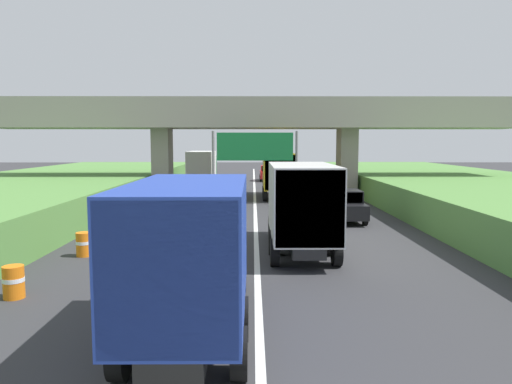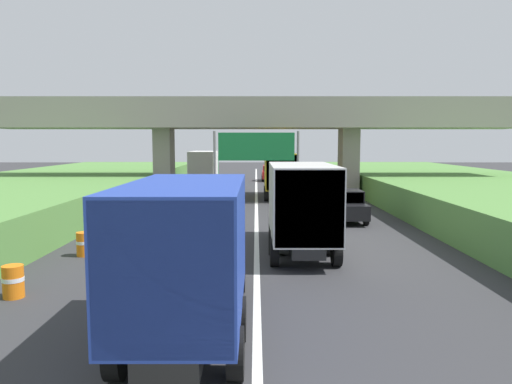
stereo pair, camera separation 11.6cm
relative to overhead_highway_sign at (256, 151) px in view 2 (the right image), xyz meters
The scene contains 14 objects.
lane_centre_stripe 4.50m from the overhead_highway_sign, 90.00° to the right, with size 0.20×94.10×0.01m, color white.
overpass_bridge 4.60m from the overhead_highway_sign, 90.00° to the left, with size 40.00×4.80×7.52m.
overhead_highway_sign is the anchor object (origin of this frame).
truck_green 13.65m from the overhead_highway_sign, 111.30° to the left, with size 2.44×7.30×3.44m.
truck_white 14.54m from the overhead_highway_sign, 83.33° to the right, with size 2.44×7.30×3.44m.
truck_yellow 4.75m from the overhead_highway_sign, 66.00° to the left, with size 2.44×7.30×3.44m.
truck_blue 22.38m from the overhead_highway_sign, 93.75° to the right, with size 2.44×7.30×3.44m.
car_red 20.71m from the overhead_highway_sign, 85.70° to the left, with size 1.86×4.10×1.72m.
car_black 9.11m from the overhead_highway_sign, 56.16° to the right, with size 1.86×4.10×1.72m.
construction_barrel_1 21.32m from the overhead_highway_sign, 108.50° to the right, with size 0.57×0.57×0.90m.
construction_barrel_2 16.75m from the overhead_highway_sign, 113.23° to the right, with size 0.57×0.57×0.90m.
construction_barrel_3 12.62m from the overhead_highway_sign, 123.08° to the right, with size 0.57×0.57×0.90m.
construction_barrel_4 9.18m from the overhead_highway_sign, 141.50° to the right, with size 0.57×0.57×0.90m.
construction_barrel_5 7.44m from the overhead_highway_sign, behind, with size 0.57×0.57×0.90m.
Camera 2 is at (-0.03, -3.13, 4.25)m, focal length 33.64 mm.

